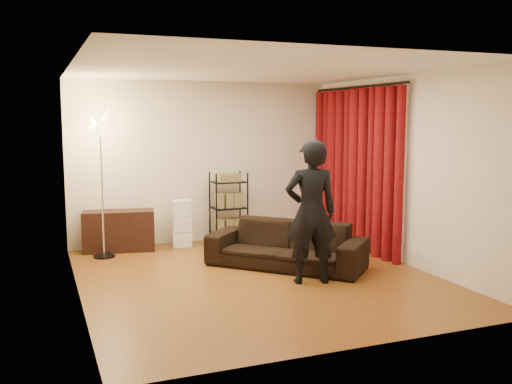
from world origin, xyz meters
name	(u,v)px	position (x,y,z in m)	size (l,w,h in m)	color
floor	(257,278)	(0.00, 0.00, 0.00)	(5.00, 5.00, 0.00)	brown
ceiling	(257,70)	(0.00, 0.00, 2.70)	(5.00, 5.00, 0.00)	white
wall_back	(203,162)	(0.00, 2.50, 1.35)	(5.00, 5.00, 0.00)	beige
wall_front	(360,203)	(0.00, -2.50, 1.35)	(5.00, 5.00, 0.00)	beige
wall_left	(75,183)	(-2.25, 0.00, 1.35)	(5.00, 5.00, 0.00)	beige
wall_right	(403,170)	(2.25, 0.00, 1.35)	(5.00, 5.00, 0.00)	beige
curtain_rod	(358,87)	(2.15, 1.12, 2.58)	(0.04, 0.04, 2.65)	black
curtain	(355,169)	(2.13, 1.12, 1.28)	(0.22, 2.65, 2.55)	maroon
sofa	(286,245)	(0.58, 0.35, 0.32)	(2.18, 0.85, 0.64)	black
person	(311,212)	(0.55, -0.46, 0.91)	(0.67, 0.44, 1.83)	black
media_cabinet	(119,231)	(-1.48, 2.23, 0.32)	(1.10, 0.41, 0.64)	black
storage_boxes	(182,223)	(-0.47, 2.15, 0.38)	(0.31, 0.25, 0.77)	silver
wire_shelf	(229,208)	(0.33, 2.14, 0.60)	(0.54, 0.38, 1.20)	black
floor_lamp	(102,187)	(-1.75, 1.88, 1.08)	(0.39, 0.39, 2.16)	silver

